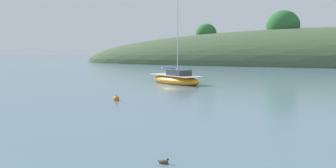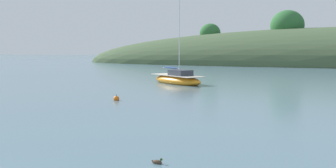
% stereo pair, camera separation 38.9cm
% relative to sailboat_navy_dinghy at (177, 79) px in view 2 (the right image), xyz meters
% --- Properties ---
extents(sailboat_navy_dinghy, '(7.83, 6.71, 9.98)m').
position_rel_sailboat_navy_dinghy_xyz_m(sailboat_navy_dinghy, '(0.00, 0.00, 0.00)').
color(sailboat_navy_dinghy, orange).
rests_on(sailboat_navy_dinghy, ground).
extents(mooring_buoy_outer, '(0.44, 0.44, 0.54)m').
position_rel_sailboat_navy_dinghy_xyz_m(mooring_buoy_outer, '(0.05, -14.42, -0.34)').
color(mooring_buoy_outer, orange).
rests_on(mooring_buoy_outer, ground).
extents(duck_lone_right, '(0.42, 0.19, 0.24)m').
position_rel_sailboat_navy_dinghy_xyz_m(duck_lone_right, '(8.54, -27.46, -0.41)').
color(duck_lone_right, '#473828').
rests_on(duck_lone_right, ground).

